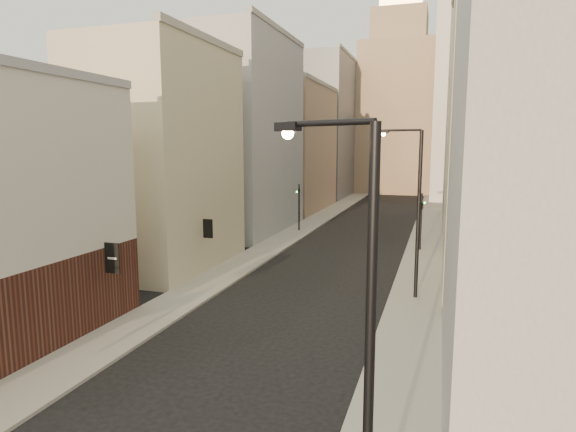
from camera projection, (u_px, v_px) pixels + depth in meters
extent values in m
cube|color=#9C9A8C|center=(325.00, 215.00, 62.09)|extent=(3.00, 140.00, 0.15)
cube|color=#9C9A8C|center=(429.00, 220.00, 58.19)|extent=(3.00, 140.00, 0.15)
cube|color=black|center=(112.00, 258.00, 23.16)|extent=(0.80, 0.08, 1.50)
cube|color=black|center=(208.00, 229.00, 32.62)|extent=(0.70, 0.08, 1.30)
cube|color=#C1B795|center=(161.00, 159.00, 35.25)|extent=(8.00, 12.00, 16.00)
cube|color=gray|center=(245.00, 136.00, 50.05)|extent=(8.00, 16.00, 20.00)
cube|color=#9C8066|center=(295.00, 149.00, 67.24)|extent=(8.00, 18.00, 17.00)
cube|color=gray|center=(328.00, 129.00, 85.59)|extent=(8.00, 20.00, 24.00)
cube|color=#C1B795|center=(513.00, 130.00, 31.53)|extent=(8.00, 16.00, 20.00)
cube|color=gray|center=(488.00, 107.00, 49.95)|extent=(8.00, 20.00, 26.00)
cube|color=gray|center=(519.00, 39.00, 72.82)|extent=(20.00, 22.00, 50.00)
cube|color=#9C8066|center=(397.00, 120.00, 93.31)|extent=(14.00, 14.00, 28.00)
cube|color=#9C8066|center=(400.00, 28.00, 90.86)|extent=(10.00, 10.00, 6.00)
cube|color=silver|center=(460.00, 95.00, 76.38)|extent=(8.00, 8.00, 34.00)
cylinder|color=black|center=(369.00, 364.00, 9.44)|extent=(0.21, 0.21, 9.41)
cylinder|color=black|center=(329.00, 123.00, 9.42)|extent=(1.98, 0.90, 0.13)
cube|color=black|center=(288.00, 127.00, 10.09)|extent=(0.62, 0.43, 0.19)
sphere|color=orange|center=(288.00, 133.00, 10.11)|extent=(0.25, 0.25, 0.25)
cylinder|color=black|center=(418.00, 217.00, 27.59)|extent=(0.22, 0.22, 9.84)
cylinder|color=black|center=(402.00, 130.00, 27.37)|extent=(2.18, 0.48, 0.13)
cube|color=black|center=(384.00, 131.00, 27.87)|extent=(0.63, 0.34, 0.20)
sphere|color=orange|center=(383.00, 134.00, 27.89)|extent=(0.26, 0.26, 0.26)
cylinder|color=black|center=(299.00, 208.00, 50.38)|extent=(0.16, 0.16, 5.00)
imported|color=black|center=(299.00, 192.00, 50.13)|extent=(0.50, 0.50, 1.27)
sphere|color=#19E533|center=(297.00, 192.00, 50.21)|extent=(0.16, 0.16, 0.16)
cylinder|color=black|center=(421.00, 223.00, 40.91)|extent=(0.16, 0.16, 5.00)
imported|color=black|center=(422.00, 203.00, 40.66)|extent=(0.58, 0.58, 1.22)
sphere|color=#19E533|center=(425.00, 203.00, 40.59)|extent=(0.16, 0.16, 0.16)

